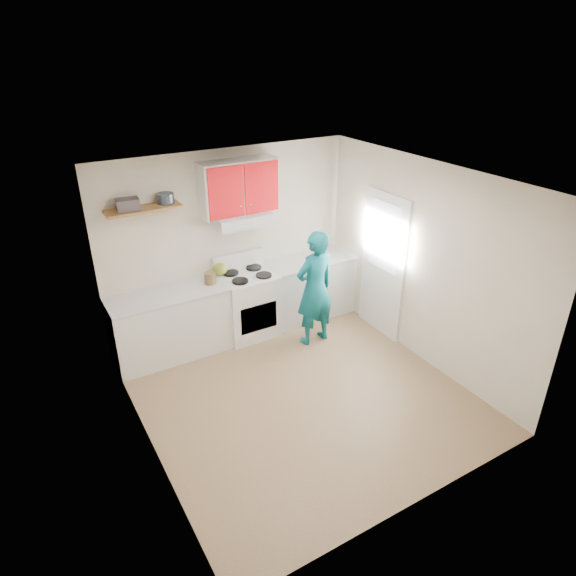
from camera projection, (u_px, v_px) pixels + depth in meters
floor at (300, 393)px, 6.08m from camera, size 3.80×3.80×0.00m
ceiling at (303, 181)px, 4.91m from camera, size 3.60×3.80×0.04m
back_wall at (229, 243)px, 6.96m from camera, size 3.60×0.04×2.60m
front_wall at (427, 393)px, 4.03m from camera, size 3.60×0.04×2.60m
left_wall at (138, 344)px, 4.68m from camera, size 0.04×3.80×2.60m
right_wall at (423, 264)px, 6.31m from camera, size 0.04×3.80×2.60m
door at (383, 265)px, 6.96m from camera, size 0.05×0.85×2.05m
door_glass at (384, 237)px, 6.76m from camera, size 0.01×0.55×0.95m
counter_left at (170, 325)px, 6.64m from camera, size 1.52×0.60×0.90m
counter_right at (309, 288)px, 7.62m from camera, size 1.32×0.60×0.90m
stove at (248, 304)px, 7.13m from camera, size 0.76×0.65×0.92m
range_hood at (242, 219)px, 6.66m from camera, size 0.76×0.44×0.15m
upper_cabinets at (238, 187)px, 6.51m from camera, size 1.02×0.33×0.70m
shelf at (144, 209)px, 6.00m from camera, size 0.90×0.30×0.04m
books at (128, 204)px, 5.88m from camera, size 0.28×0.21×0.14m
tin at (165, 198)px, 6.12m from camera, size 0.23×0.23×0.13m
kettle at (220, 269)px, 6.89m from camera, size 0.25×0.25×0.17m
crock at (210, 279)px, 6.65m from camera, size 0.17×0.17×0.18m
cutting_board at (301, 266)px, 7.23m from camera, size 0.35×0.30×0.02m
silicone_mat at (327, 255)px, 7.61m from camera, size 0.40×0.36×0.01m
person at (315, 288)px, 6.77m from camera, size 0.63×0.44×1.64m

